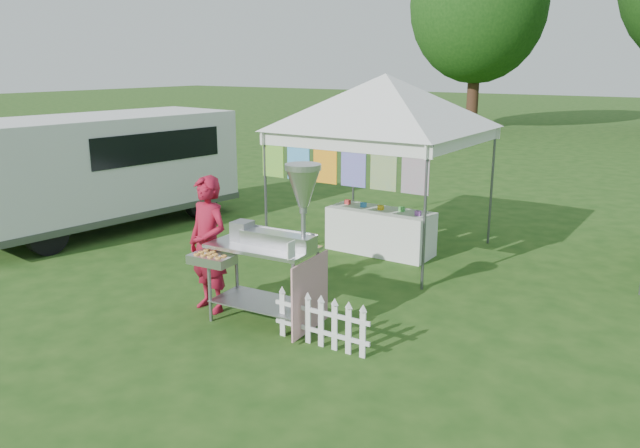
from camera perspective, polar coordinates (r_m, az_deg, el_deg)
The scene contains 8 objects.
ground at distance 8.21m, azimuth -6.11°, elevation -8.26°, with size 120.00×120.00×0.00m, color #1E4513.
canopy_main at distance 10.49m, azimuth 6.02°, elevation 13.47°, with size 4.24×4.24×3.45m.
tree_left at distance 31.83m, azimuth 14.27°, elevation 18.94°, with size 6.40×6.40×9.53m.
donut_cart at distance 7.44m, azimuth -4.01°, elevation -0.80°, with size 1.46×1.11×2.05m.
vendor at distance 8.18m, azimuth -10.18°, elevation -1.85°, with size 0.65×0.43×1.79m, color maroon.
cargo_van at distance 12.98m, azimuth -18.84°, elevation 4.93°, with size 2.67×5.46×2.19m.
picket_fence at distance 7.20m, azimuth 0.10°, elevation -9.06°, with size 1.26×0.06×0.56m.
display_table at distance 10.71m, azimuth 5.52°, elevation -0.66°, with size 1.80×0.70×0.75m, color white.
Camera 1 is at (4.88, -5.79, 3.17)m, focal length 35.00 mm.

